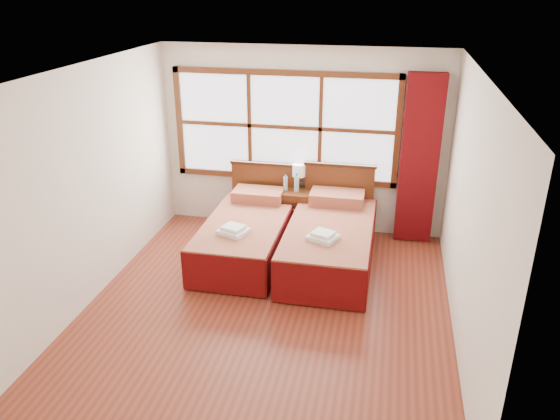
# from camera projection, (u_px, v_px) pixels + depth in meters

# --- Properties ---
(floor) EXTENTS (4.50, 4.50, 0.00)m
(floor) POSITION_uv_depth(u_px,v_px,m) (268.00, 307.00, 6.12)
(floor) COLOR brown
(floor) RESTS_ON ground
(ceiling) EXTENTS (4.50, 4.50, 0.00)m
(ceiling) POSITION_uv_depth(u_px,v_px,m) (265.00, 71.00, 5.09)
(ceiling) COLOR white
(ceiling) RESTS_ON wall_back
(wall_back) EXTENTS (4.00, 0.00, 4.00)m
(wall_back) POSITION_uv_depth(u_px,v_px,m) (303.00, 141.00, 7.63)
(wall_back) COLOR silver
(wall_back) RESTS_ON floor
(wall_left) EXTENTS (0.00, 4.50, 4.50)m
(wall_left) POSITION_uv_depth(u_px,v_px,m) (89.00, 186.00, 5.98)
(wall_left) COLOR silver
(wall_left) RESTS_ON floor
(wall_right) EXTENTS (0.00, 4.50, 4.50)m
(wall_right) POSITION_uv_depth(u_px,v_px,m) (469.00, 216.00, 5.23)
(wall_right) COLOR silver
(wall_right) RESTS_ON floor
(window) EXTENTS (3.16, 0.06, 1.56)m
(window) POSITION_uv_depth(u_px,v_px,m) (285.00, 127.00, 7.56)
(window) COLOR white
(window) RESTS_ON wall_back
(curtain) EXTENTS (0.50, 0.16, 2.30)m
(curtain) POSITION_uv_depth(u_px,v_px,m) (419.00, 160.00, 7.26)
(curtain) COLOR #650A0D
(curtain) RESTS_ON wall_back
(bed_left) EXTENTS (1.02, 2.04, 0.99)m
(bed_left) POSITION_uv_depth(u_px,v_px,m) (247.00, 234.00, 7.18)
(bed_left) COLOR #36190B
(bed_left) RESTS_ON floor
(bed_right) EXTENTS (1.07, 2.09, 1.04)m
(bed_right) POSITION_uv_depth(u_px,v_px,m) (330.00, 240.00, 6.97)
(bed_right) COLOR #36190B
(bed_right) RESTS_ON floor
(nightstand) EXTENTS (0.49, 0.48, 0.65)m
(nightstand) POSITION_uv_depth(u_px,v_px,m) (296.00, 212.00, 7.79)
(nightstand) COLOR #582A13
(nightstand) RESTS_ON floor
(towels_left) EXTENTS (0.41, 0.38, 0.10)m
(towels_left) POSITION_uv_depth(u_px,v_px,m) (233.00, 230.00, 6.65)
(towels_left) COLOR white
(towels_left) RESTS_ON bed_left
(towels_right) EXTENTS (0.40, 0.38, 0.10)m
(towels_right) POSITION_uv_depth(u_px,v_px,m) (323.00, 236.00, 6.44)
(towels_right) COLOR white
(towels_right) RESTS_ON bed_right
(lamp) EXTENTS (0.18, 0.18, 0.35)m
(lamp) POSITION_uv_depth(u_px,v_px,m) (299.00, 171.00, 7.69)
(lamp) COLOR #B38139
(lamp) RESTS_ON nightstand
(bottle_near) EXTENTS (0.06, 0.06, 0.23)m
(bottle_near) POSITION_uv_depth(u_px,v_px,m) (286.00, 183.00, 7.64)
(bottle_near) COLOR #A5C3D4
(bottle_near) RESTS_ON nightstand
(bottle_far) EXTENTS (0.07, 0.07, 0.26)m
(bottle_far) POSITION_uv_depth(u_px,v_px,m) (297.00, 183.00, 7.60)
(bottle_far) COLOR #A5C3D4
(bottle_far) RESTS_ON nightstand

